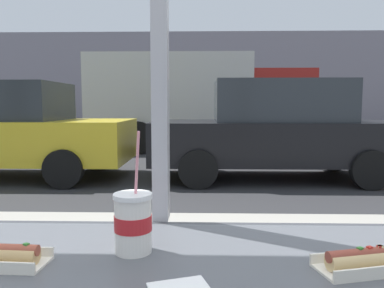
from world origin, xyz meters
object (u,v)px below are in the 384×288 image
Objects in this scene: soda_cup_left at (133,222)px; hotdog_tray_near at (371,260)px; parked_car_yellow at (2,130)px; box_truck at (196,99)px; parked_car_black at (276,130)px.

hotdog_tray_near is at bearing -8.89° from soda_cup_left.
parked_car_yellow is 5.84m from box_truck.
soda_cup_left is 1.16× the size of hotdog_tray_near.
hotdog_tray_near is 0.06× the size of parked_car_yellow.
box_truck reaches higher than soda_cup_left.
hotdog_tray_near is 10.74m from box_truck.
parked_car_black is at bearing 75.94° from soda_cup_left.
parked_car_black is 0.69× the size of box_truck.
box_truck reaches higher than hotdog_tray_near.
hotdog_tray_near is at bearing -98.85° from parked_car_black.
box_truck is (-1.53, 4.61, 0.65)m from parked_car_black.
soda_cup_left is 6.19m from parked_car_black.
parked_car_yellow is 5.04m from parked_car_black.
soda_cup_left reaches higher than hotdog_tray_near.
parked_car_black is (0.95, 6.09, -0.10)m from hotdog_tray_near.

